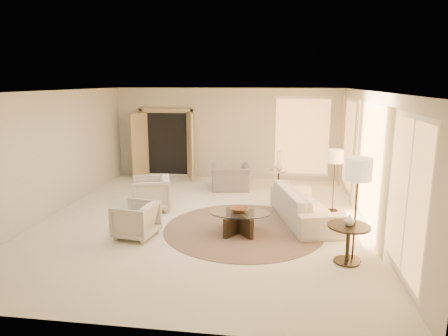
# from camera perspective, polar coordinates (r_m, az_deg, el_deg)

# --- Properties ---
(room) EXTENTS (7.04, 8.04, 2.83)m
(room) POSITION_cam_1_polar(r_m,az_deg,el_deg) (8.55, -3.02, 1.46)
(room) COLOR silver
(room) RESTS_ON ground
(windows_right) EXTENTS (0.10, 6.40, 2.40)m
(windows_right) POSITION_cam_1_polar(r_m,az_deg,el_deg) (8.71, 20.02, 0.61)
(windows_right) COLOR #FFB666
(windows_right) RESTS_ON room
(window_back_corner) EXTENTS (1.70, 0.10, 2.40)m
(window_back_corner) POSITION_cam_1_polar(r_m,az_deg,el_deg) (12.33, 11.10, 4.38)
(window_back_corner) COLOR #FFB666
(window_back_corner) RESTS_ON room
(curtains_right) EXTENTS (0.06, 5.20, 2.60)m
(curtains_right) POSITION_cam_1_polar(r_m,az_deg,el_deg) (9.57, 18.61, 1.41)
(curtains_right) COLOR #CBBB85
(curtains_right) RESTS_ON room
(french_doors) EXTENTS (1.95, 0.66, 2.16)m
(french_doors) POSITION_cam_1_polar(r_m,az_deg,el_deg) (12.70, -8.22, 3.42)
(french_doors) COLOR tan
(french_doors) RESTS_ON room
(area_rug) EXTENTS (3.55, 3.55, 0.01)m
(area_rug) POSITION_cam_1_polar(r_m,az_deg,el_deg) (8.38, 2.84, -8.67)
(area_rug) COLOR #422F25
(area_rug) RESTS_ON room
(sofa) EXTENTS (1.56, 2.63, 0.72)m
(sofa) POSITION_cam_1_polar(r_m,az_deg,el_deg) (8.92, 11.50, -5.19)
(sofa) COLOR beige
(sofa) RESTS_ON room
(armchair_left) EXTENTS (1.01, 1.05, 0.87)m
(armchair_left) POSITION_cam_1_polar(r_m,az_deg,el_deg) (9.62, -10.37, -3.37)
(armchair_left) COLOR beige
(armchair_left) RESTS_ON room
(armchair_right) EXTENTS (0.81, 0.85, 0.77)m
(armchair_right) POSITION_cam_1_polar(r_m,az_deg,el_deg) (8.04, -12.52, -7.02)
(armchair_right) COLOR beige
(armchair_right) RESTS_ON room
(accent_chair) EXTENTS (1.18, 0.88, 0.94)m
(accent_chair) POSITION_cam_1_polar(r_m,az_deg,el_deg) (11.19, 0.88, -0.79)
(accent_chair) COLOR gray
(accent_chair) RESTS_ON room
(coffee_table) EXTENTS (1.28, 1.28, 0.45)m
(coffee_table) POSITION_cam_1_polar(r_m,az_deg,el_deg) (8.08, 2.19, -7.37)
(coffee_table) COLOR black
(coffee_table) RESTS_ON room
(end_table) EXTENTS (0.70, 0.70, 0.66)m
(end_table) POSITION_cam_1_polar(r_m,az_deg,el_deg) (7.08, 17.33, -9.42)
(end_table) COLOR black
(end_table) RESTS_ON room
(side_table) EXTENTS (0.48, 0.48, 0.56)m
(side_table) POSITION_cam_1_polar(r_m,az_deg,el_deg) (11.32, 7.78, -1.41)
(side_table) COLOR #2F2018
(side_table) RESTS_ON room
(floor_lamp_near) EXTENTS (0.36, 0.36, 1.47)m
(floor_lamp_near) POSITION_cam_1_polar(r_m,az_deg,el_deg) (9.51, 15.62, 1.23)
(floor_lamp_near) COLOR #2F2018
(floor_lamp_near) RESTS_ON room
(floor_lamp_far) EXTENTS (0.43, 0.43, 1.79)m
(floor_lamp_far) POSITION_cam_1_polar(r_m,az_deg,el_deg) (6.87, 18.64, -0.82)
(floor_lamp_far) COLOR #2F2018
(floor_lamp_far) RESTS_ON room
(bowl) EXTENTS (0.39, 0.39, 0.09)m
(bowl) POSITION_cam_1_polar(r_m,az_deg,el_deg) (8.01, 2.20, -5.94)
(bowl) COLOR brown
(bowl) RESTS_ON coffee_table
(end_vase) EXTENTS (0.19, 0.19, 0.18)m
(end_vase) POSITION_cam_1_polar(r_m,az_deg,el_deg) (6.98, 17.48, -7.16)
(end_vase) COLOR silver
(end_vase) RESTS_ON end_table
(side_vase) EXTENTS (0.29, 0.29, 0.24)m
(side_vase) POSITION_cam_1_polar(r_m,az_deg,el_deg) (11.25, 7.83, 0.26)
(side_vase) COLOR silver
(side_vase) RESTS_ON side_table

